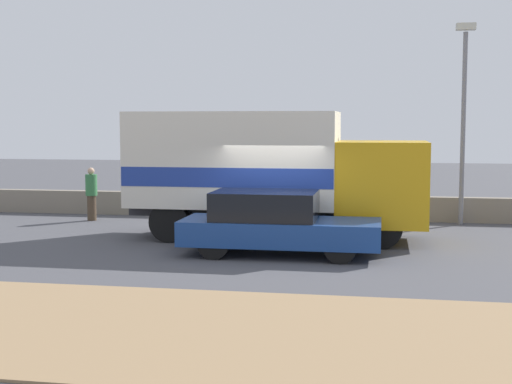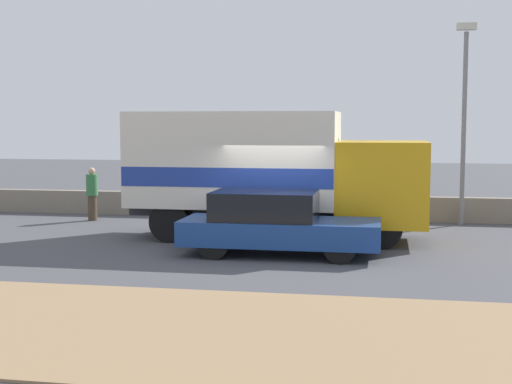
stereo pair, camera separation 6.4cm
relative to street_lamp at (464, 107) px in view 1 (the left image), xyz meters
The scene contains 7 objects.
ground_plane 8.33m from the street_lamp, 131.00° to the right, with size 80.00×80.00×0.00m, color #47474C.
dirt_shoulder_foreground 13.55m from the street_lamp, 112.25° to the right, with size 60.00×4.79×0.04m.
stone_wall_backdrop 5.89m from the street_lamp, behind, with size 60.00×0.35×0.77m.
street_lamp is the anchor object (origin of this frame).
box_truck 6.67m from the street_lamp, 145.91° to the right, with size 7.68×2.41×3.33m.
car_hatchback 8.07m from the street_lamp, 128.73° to the right, with size 4.55×1.73×1.48m.
pedestrian 11.64m from the street_lamp, behind, with size 0.36×0.36×1.66m.
Camera 1 is at (2.63, -16.26, 3.03)m, focal length 50.00 mm.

